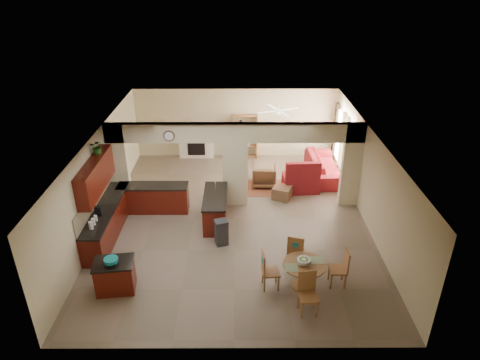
{
  "coord_description": "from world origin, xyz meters",
  "views": [
    {
      "loc": [
        0.11,
        -11.33,
        7.11
      ],
      "look_at": [
        0.15,
        0.3,
        1.23
      ],
      "focal_mm": 32.0,
      "sensor_mm": 36.0,
      "label": 1
    }
  ],
  "objects_px": {
    "armchair": "(264,175)",
    "sofa": "(324,166)",
    "dining_table": "(304,271)",
    "kitchen_island": "(115,276)"
  },
  "relations": [
    {
      "from": "kitchen_island",
      "to": "dining_table",
      "type": "xyz_separation_m",
      "value": [
        4.55,
        0.06,
        0.07
      ]
    },
    {
      "from": "kitchen_island",
      "to": "dining_table",
      "type": "bearing_deg",
      "value": -6.49
    },
    {
      "from": "dining_table",
      "to": "sofa",
      "type": "relative_size",
      "value": 0.39
    },
    {
      "from": "kitchen_island",
      "to": "sofa",
      "type": "distance_m",
      "value": 8.79
    },
    {
      "from": "armchair",
      "to": "dining_table",
      "type": "bearing_deg",
      "value": 100.31
    },
    {
      "from": "kitchen_island",
      "to": "dining_table",
      "type": "height_order",
      "value": "kitchen_island"
    },
    {
      "from": "sofa",
      "to": "armchair",
      "type": "bearing_deg",
      "value": 106.61
    },
    {
      "from": "kitchen_island",
      "to": "armchair",
      "type": "xyz_separation_m",
      "value": [
        3.89,
        5.52,
        -0.02
      ]
    },
    {
      "from": "armchair",
      "to": "sofa",
      "type": "bearing_deg",
      "value": -158.37
    },
    {
      "from": "dining_table",
      "to": "sofa",
      "type": "height_order",
      "value": "sofa"
    }
  ]
}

